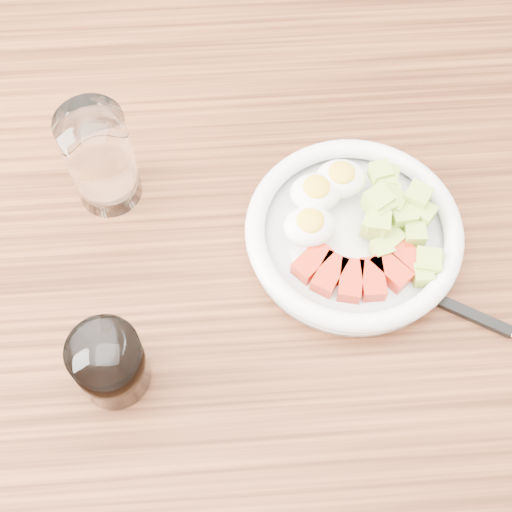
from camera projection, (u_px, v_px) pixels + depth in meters
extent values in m
plane|color=brown|center=(261.00, 435.00, 1.47)|extent=(4.00, 4.00, 0.00)
cube|color=brown|center=(265.00, 283.00, 0.80)|extent=(1.50, 0.90, 0.04)
cylinder|color=white|center=(352.00, 238.00, 0.80)|extent=(0.23, 0.23, 0.01)
torus|color=white|center=(354.00, 230.00, 0.78)|extent=(0.24, 0.24, 0.02)
cube|color=red|center=(312.00, 262.00, 0.77)|extent=(0.05, 0.05, 0.02)
cube|color=red|center=(329.00, 274.00, 0.76)|extent=(0.04, 0.05, 0.02)
cube|color=red|center=(350.00, 281.00, 0.76)|extent=(0.03, 0.05, 0.02)
cube|color=red|center=(372.00, 279.00, 0.76)|extent=(0.02, 0.04, 0.02)
cube|color=red|center=(391.00, 271.00, 0.76)|extent=(0.05, 0.05, 0.02)
cube|color=red|center=(404.00, 256.00, 0.77)|extent=(0.05, 0.05, 0.02)
ellipsoid|color=white|center=(316.00, 193.00, 0.79)|extent=(0.06, 0.05, 0.03)
ellipsoid|color=yellow|center=(316.00, 187.00, 0.78)|extent=(0.03, 0.03, 0.01)
ellipsoid|color=white|center=(340.00, 179.00, 0.80)|extent=(0.06, 0.05, 0.03)
ellipsoid|color=yellow|center=(342.00, 173.00, 0.79)|extent=(0.03, 0.03, 0.01)
ellipsoid|color=white|center=(310.00, 226.00, 0.77)|extent=(0.06, 0.05, 0.03)
ellipsoid|color=yellow|center=(310.00, 221.00, 0.76)|extent=(0.03, 0.03, 0.01)
cube|color=#B7CC4E|center=(414.00, 235.00, 0.77)|extent=(0.02, 0.02, 0.02)
cube|color=#B7CC4E|center=(378.00, 202.00, 0.77)|extent=(0.04, 0.04, 0.03)
cube|color=#B7CC4E|center=(393.00, 203.00, 0.78)|extent=(0.03, 0.03, 0.02)
cube|color=#B7CC4E|center=(386.00, 179.00, 0.80)|extent=(0.03, 0.03, 0.03)
cube|color=#B7CC4E|center=(423.00, 275.00, 0.76)|extent=(0.02, 0.02, 0.02)
cube|color=#B7CC4E|center=(379.00, 224.00, 0.76)|extent=(0.03, 0.03, 0.02)
cube|color=#B7CC4E|center=(402.00, 216.00, 0.78)|extent=(0.03, 0.03, 0.03)
cube|color=#B7CC4E|center=(376.00, 224.00, 0.77)|extent=(0.04, 0.04, 0.03)
cube|color=#B7CC4E|center=(423.00, 214.00, 0.78)|extent=(0.03, 0.03, 0.02)
cube|color=#B7CC4E|center=(427.00, 263.00, 0.76)|extent=(0.03, 0.03, 0.03)
cube|color=#B7CC4E|center=(380.00, 207.00, 0.77)|extent=(0.03, 0.03, 0.03)
cube|color=#B7CC4E|center=(417.00, 197.00, 0.78)|extent=(0.03, 0.03, 0.03)
cube|color=#B7CC4E|center=(382.00, 250.00, 0.77)|extent=(0.03, 0.03, 0.02)
cube|color=#B7CC4E|center=(387.00, 196.00, 0.79)|extent=(0.03, 0.03, 0.03)
cube|color=#B7CC4E|center=(393.00, 239.00, 0.78)|extent=(0.03, 0.03, 0.02)
cube|color=#B7CC4E|center=(429.00, 264.00, 0.76)|extent=(0.03, 0.03, 0.02)
cube|color=#B7CC4E|center=(380.00, 173.00, 0.79)|extent=(0.03, 0.03, 0.02)
cube|color=black|center=(472.00, 315.00, 0.76)|extent=(0.08, 0.05, 0.01)
cylinder|color=white|center=(100.00, 159.00, 0.78)|extent=(0.07, 0.07, 0.13)
cylinder|color=white|center=(110.00, 364.00, 0.70)|extent=(0.07, 0.07, 0.08)
cylinder|color=black|center=(110.00, 364.00, 0.70)|extent=(0.06, 0.06, 0.07)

